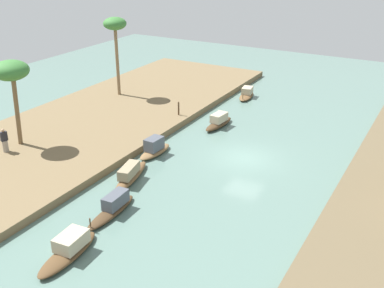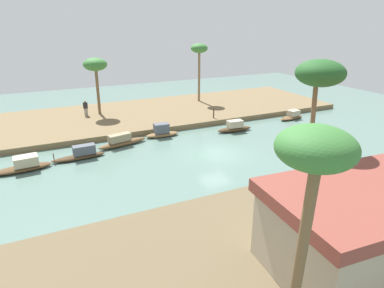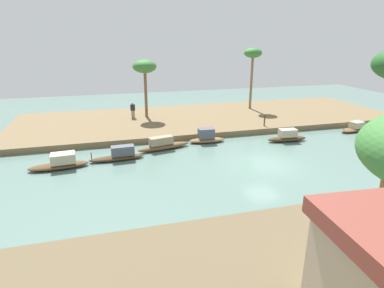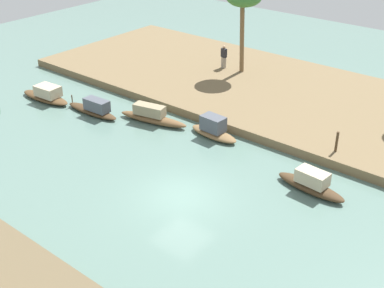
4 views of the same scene
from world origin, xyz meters
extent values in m
plane|color=slate|center=(0.00, 0.00, 0.00)|extent=(68.07, 68.07, 0.00)
cube|color=brown|center=(0.00, -13.36, 0.27)|extent=(41.34, 13.03, 0.53)
ellipsoid|color=brown|center=(2.56, -5.89, 0.21)|extent=(3.25, 1.24, 0.41)
cube|color=#4C515B|center=(2.63, -5.89, 0.85)|extent=(1.42, 0.95, 0.88)
ellipsoid|color=#47331E|center=(-4.51, -4.30, 0.23)|extent=(3.72, 1.26, 0.46)
cube|color=tan|center=(-4.54, -4.29, 0.80)|extent=(1.59, 0.99, 0.67)
ellipsoid|color=brown|center=(14.60, -3.01, 0.20)|extent=(4.17, 1.50, 0.41)
cube|color=tan|center=(14.25, -3.03, 0.76)|extent=(1.73, 1.21, 0.70)
ellipsoid|color=brown|center=(6.60, -5.06, 0.24)|extent=(4.66, 1.84, 0.48)
cube|color=gray|center=(6.84, -5.01, 0.80)|extent=(2.09, 1.15, 0.64)
ellipsoid|color=#47331E|center=(10.52, -3.57, 0.18)|extent=(4.18, 1.10, 0.36)
cube|color=#4C515B|center=(10.04, -3.59, 0.73)|extent=(1.75, 0.82, 0.73)
cylinder|color=#47331E|center=(12.35, -3.49, 0.58)|extent=(0.07, 0.07, 0.50)
ellipsoid|color=brown|center=(-12.66, -5.34, 0.18)|extent=(3.43, 1.65, 0.35)
cube|color=tan|center=(-12.94, -5.39, 0.66)|extent=(1.40, 1.10, 0.63)
cylinder|color=brown|center=(-11.23, -5.10, 0.58)|extent=(0.07, 0.07, 0.53)
cylinder|color=gray|center=(8.23, -14.59, 0.95)|extent=(0.48, 0.48, 0.83)
cube|color=#232328|center=(8.23, -14.59, 1.70)|extent=(0.51, 0.37, 0.66)
sphere|color=tan|center=(8.23, -14.59, 2.14)|extent=(0.23, 0.23, 0.23)
cylinder|color=#4C3823|center=(-4.07, -7.85, 1.11)|extent=(0.14, 0.14, 1.15)
cylinder|color=#7F6647|center=(-6.18, -15.71, 3.64)|extent=(0.30, 0.31, 6.22)
ellipsoid|color=#387533|center=(-6.18, -15.71, 7.17)|extent=(2.10, 2.10, 1.16)
cylinder|color=brown|center=(6.73, -14.67, 3.02)|extent=(0.31, 0.60, 4.97)
ellipsoid|color=#387533|center=(6.73, -14.67, 6.00)|extent=(2.52, 2.52, 1.38)
camera|label=1|loc=(28.11, 11.53, 14.38)|focal=44.27mm
camera|label=2|loc=(12.66, 22.34, 10.45)|focal=30.96mm
camera|label=3|loc=(10.91, 19.71, 8.94)|focal=29.67mm
camera|label=4|loc=(-13.33, 15.61, 13.88)|focal=48.33mm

